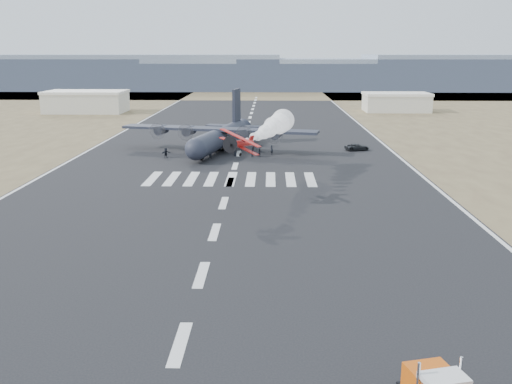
{
  "coord_description": "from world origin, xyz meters",
  "views": [
    {
      "loc": [
        5.91,
        -34.1,
        18.9
      ],
      "look_at": [
        4.39,
        25.82,
        4.0
      ],
      "focal_mm": 40.0,
      "sensor_mm": 36.0,
      "label": 1
    }
  ],
  "objects_px": {
    "crew_f": "(166,153)",
    "crew_h": "(253,152)",
    "hangar_left": "(86,101)",
    "crew_e": "(235,152)",
    "support_vehicle": "(357,147)",
    "crew_b": "(260,153)",
    "crew_d": "(216,150)",
    "hangar_right": "(396,102)",
    "aerobatic_biplane": "(241,143)",
    "crew_c": "(204,154)",
    "transport_aircraft": "(221,135)",
    "crew_g": "(210,154)",
    "crew_a": "(272,150)"
  },
  "relations": [
    {
      "from": "support_vehicle",
      "to": "crew_a",
      "type": "distance_m",
      "value": 17.39
    },
    {
      "from": "hangar_right",
      "to": "crew_c",
      "type": "xyz_separation_m",
      "value": [
        -52.0,
        -83.5,
        -2.16
      ]
    },
    {
      "from": "crew_d",
      "to": "crew_h",
      "type": "bearing_deg",
      "value": -13.16
    },
    {
      "from": "support_vehicle",
      "to": "transport_aircraft",
      "type": "bearing_deg",
      "value": 73.5
    },
    {
      "from": "crew_c",
      "to": "aerobatic_biplane",
      "type": "bearing_deg",
      "value": -141.79
    },
    {
      "from": "hangar_left",
      "to": "crew_f",
      "type": "distance_m",
      "value": 87.05
    },
    {
      "from": "crew_f",
      "to": "crew_d",
      "type": "bearing_deg",
      "value": -10.49
    },
    {
      "from": "hangar_right",
      "to": "crew_c",
      "type": "relative_size",
      "value": 12.09
    },
    {
      "from": "transport_aircraft",
      "to": "crew_d",
      "type": "height_order",
      "value": "transport_aircraft"
    },
    {
      "from": "aerobatic_biplane",
      "to": "crew_g",
      "type": "xyz_separation_m",
      "value": [
        -7.03,
        30.01,
        -6.73
      ]
    },
    {
      "from": "crew_c",
      "to": "crew_d",
      "type": "height_order",
      "value": "crew_d"
    },
    {
      "from": "support_vehicle",
      "to": "crew_d",
      "type": "xyz_separation_m",
      "value": [
        -27.08,
        -5.65,
        0.25
      ]
    },
    {
      "from": "crew_d",
      "to": "hangar_left",
      "type": "bearing_deg",
      "value": 121.87
    },
    {
      "from": "hangar_left",
      "to": "crew_e",
      "type": "distance_m",
      "value": 91.65
    },
    {
      "from": "crew_c",
      "to": "crew_e",
      "type": "bearing_deg",
      "value": -40.56
    },
    {
      "from": "transport_aircraft",
      "to": "crew_h",
      "type": "height_order",
      "value": "transport_aircraft"
    },
    {
      "from": "crew_a",
      "to": "crew_c",
      "type": "height_order",
      "value": "crew_a"
    },
    {
      "from": "aerobatic_biplane",
      "to": "crew_d",
      "type": "bearing_deg",
      "value": 115.5
    },
    {
      "from": "crew_b",
      "to": "crew_e",
      "type": "bearing_deg",
      "value": 148.46
    },
    {
      "from": "crew_g",
      "to": "crew_d",
      "type": "bearing_deg",
      "value": -149.86
    },
    {
      "from": "transport_aircraft",
      "to": "crew_f",
      "type": "relative_size",
      "value": 21.5
    },
    {
      "from": "hangar_right",
      "to": "crew_a",
      "type": "height_order",
      "value": "hangar_right"
    },
    {
      "from": "hangar_right",
      "to": "crew_a",
      "type": "relative_size",
      "value": 11.33
    },
    {
      "from": "hangar_left",
      "to": "transport_aircraft",
      "type": "distance_m",
      "value": 84.29
    },
    {
      "from": "crew_h",
      "to": "transport_aircraft",
      "type": "bearing_deg",
      "value": 67.3
    },
    {
      "from": "crew_d",
      "to": "hangar_right",
      "type": "bearing_deg",
      "value": 56.98
    },
    {
      "from": "crew_f",
      "to": "crew_g",
      "type": "distance_m",
      "value": 8.23
    },
    {
      "from": "hangar_right",
      "to": "support_vehicle",
      "type": "bearing_deg",
      "value": -107.41
    },
    {
      "from": "support_vehicle",
      "to": "crew_d",
      "type": "relative_size",
      "value": 2.61
    },
    {
      "from": "crew_b",
      "to": "crew_d",
      "type": "bearing_deg",
      "value": 142.87
    },
    {
      "from": "crew_b",
      "to": "hangar_left",
      "type": "bearing_deg",
      "value": 100.48
    },
    {
      "from": "crew_b",
      "to": "crew_f",
      "type": "distance_m",
      "value": 17.08
    },
    {
      "from": "crew_a",
      "to": "crew_e",
      "type": "distance_m",
      "value": 6.96
    },
    {
      "from": "crew_d",
      "to": "crew_e",
      "type": "height_order",
      "value": "crew_d"
    },
    {
      "from": "crew_f",
      "to": "crew_h",
      "type": "bearing_deg",
      "value": -24.64
    },
    {
      "from": "support_vehicle",
      "to": "crew_b",
      "type": "height_order",
      "value": "crew_b"
    },
    {
      "from": "aerobatic_biplane",
      "to": "crew_g",
      "type": "relative_size",
      "value": 3.03
    },
    {
      "from": "hangar_right",
      "to": "transport_aircraft",
      "type": "xyz_separation_m",
      "value": [
        -49.63,
        -74.02,
        -0.14
      ]
    },
    {
      "from": "crew_e",
      "to": "hangar_left",
      "type": "bearing_deg",
      "value": -159.22
    },
    {
      "from": "crew_a",
      "to": "crew_f",
      "type": "distance_m",
      "value": 19.55
    },
    {
      "from": "crew_a",
      "to": "crew_h",
      "type": "height_order",
      "value": "crew_a"
    },
    {
      "from": "support_vehicle",
      "to": "crew_e",
      "type": "xyz_separation_m",
      "value": [
        -23.36,
        -6.85,
        0.15
      ]
    },
    {
      "from": "crew_h",
      "to": "crew_c",
      "type": "bearing_deg",
      "value": 130.31
    },
    {
      "from": "aerobatic_biplane",
      "to": "crew_h",
      "type": "relative_size",
      "value": 3.17
    },
    {
      "from": "crew_c",
      "to": "hangar_left",
      "type": "bearing_deg",
      "value": 53.39
    },
    {
      "from": "transport_aircraft",
      "to": "crew_g",
      "type": "xyz_separation_m",
      "value": [
        -1.19,
        -9.72,
        -1.94
      ]
    },
    {
      "from": "hangar_right",
      "to": "crew_e",
      "type": "bearing_deg",
      "value": -119.95
    },
    {
      "from": "hangar_right",
      "to": "crew_g",
      "type": "distance_m",
      "value": 97.98
    },
    {
      "from": "aerobatic_biplane",
      "to": "crew_c",
      "type": "bearing_deg",
      "value": 119.95
    },
    {
      "from": "crew_b",
      "to": "crew_c",
      "type": "relative_size",
      "value": 0.93
    }
  ]
}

